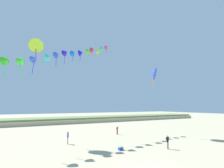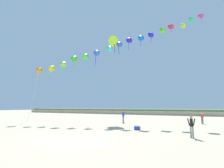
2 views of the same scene
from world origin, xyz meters
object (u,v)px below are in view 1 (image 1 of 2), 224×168
(person_mid_center, at_px, (117,130))
(large_kite_mid_trail, at_px, (36,45))
(large_kite_low_lead, at_px, (153,73))
(beach_cooler, at_px, (121,148))
(person_near_right, at_px, (68,137))
(person_near_left, at_px, (168,141))

(person_mid_center, xyz_separation_m, large_kite_mid_trail, (-14.82, 1.47, 14.54))
(person_mid_center, distance_m, large_kite_low_lead, 12.76)
(large_kite_low_lead, bearing_deg, beach_cooler, -151.38)
(person_near_right, height_order, person_mid_center, person_near_right)
(beach_cooler, bearing_deg, person_near_right, 125.64)
(person_near_left, distance_m, beach_cooler, 6.02)
(large_kite_mid_trail, distance_m, beach_cooler, 21.32)
(person_mid_center, height_order, beach_cooler, person_mid_center)
(person_near_right, bearing_deg, large_kite_mid_trail, 129.38)
(person_near_left, bearing_deg, person_near_right, 138.36)
(person_near_right, height_order, large_kite_low_lead, large_kite_low_lead)
(person_near_right, relative_size, beach_cooler, 2.95)
(person_near_right, xyz_separation_m, large_kite_mid_trail, (-4.32, 5.27, 14.45))
(large_kite_mid_trail, bearing_deg, person_near_left, -44.63)
(person_near_left, distance_m, large_kite_low_lead, 14.88)
(person_near_left, relative_size, large_kite_mid_trail, 0.47)
(person_near_right, relative_size, large_kite_mid_trail, 0.47)
(person_mid_center, distance_m, beach_cooler, 11.90)
(person_near_left, height_order, beach_cooler, person_near_left)
(large_kite_mid_trail, bearing_deg, beach_cooler, -52.65)
(large_kite_low_lead, bearing_deg, large_kite_mid_trail, 164.41)
(person_mid_center, bearing_deg, person_near_right, -160.12)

